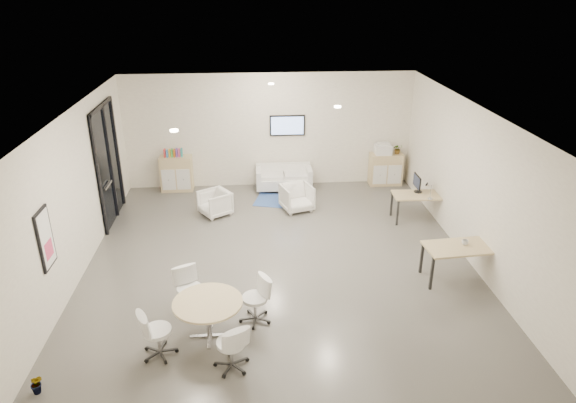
% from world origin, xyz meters
% --- Properties ---
extents(room_shell, '(9.60, 10.60, 4.80)m').
position_xyz_m(room_shell, '(0.00, 0.00, 1.60)').
color(room_shell, '#57544F').
rests_on(room_shell, ground).
extents(glass_door, '(0.09, 1.90, 2.85)m').
position_xyz_m(glass_door, '(-3.95, 2.51, 1.50)').
color(glass_door, black).
rests_on(glass_door, room_shell).
extents(artwork, '(0.05, 0.54, 1.04)m').
position_xyz_m(artwork, '(-3.97, -1.60, 1.55)').
color(artwork, black).
rests_on(artwork, room_shell).
extents(wall_tv, '(0.98, 0.06, 0.58)m').
position_xyz_m(wall_tv, '(0.50, 4.46, 1.75)').
color(wall_tv, black).
rests_on(wall_tv, room_shell).
extents(ceiling_spots, '(3.14, 4.14, 0.03)m').
position_xyz_m(ceiling_spots, '(-0.20, 0.83, 3.18)').
color(ceiling_spots, '#FFEAC6').
rests_on(ceiling_spots, room_shell).
extents(sideboard_left, '(0.88, 0.45, 0.99)m').
position_xyz_m(sideboard_left, '(-2.62, 4.25, 0.49)').
color(sideboard_left, tan).
rests_on(sideboard_left, room_shell).
extents(sideboard_right, '(0.92, 0.45, 0.92)m').
position_xyz_m(sideboard_right, '(3.33, 4.25, 0.46)').
color(sideboard_right, tan).
rests_on(sideboard_right, room_shell).
extents(books, '(0.50, 0.14, 0.22)m').
position_xyz_m(books, '(-2.67, 4.25, 1.10)').
color(books, red).
rests_on(books, sideboard_left).
extents(printer, '(0.46, 0.38, 0.32)m').
position_xyz_m(printer, '(3.21, 4.25, 1.07)').
color(printer, white).
rests_on(printer, sideboard_right).
extents(loveseat, '(1.55, 0.79, 0.58)m').
position_xyz_m(loveseat, '(0.37, 4.11, 0.32)').
color(loveseat, beige).
rests_on(loveseat, room_shell).
extents(blue_rug, '(1.59, 1.26, 0.01)m').
position_xyz_m(blue_rug, '(0.26, 3.23, 0.01)').
color(blue_rug, '#314897').
rests_on(blue_rug, room_shell).
extents(armchair_left, '(0.90, 0.92, 0.70)m').
position_xyz_m(armchair_left, '(-1.48, 2.50, 0.35)').
color(armchair_left, beige).
rests_on(armchair_left, room_shell).
extents(armchair_right, '(0.90, 0.87, 0.75)m').
position_xyz_m(armchair_right, '(0.61, 2.64, 0.37)').
color(armchair_right, beige).
rests_on(armchair_right, room_shell).
extents(desk_rear, '(1.32, 0.70, 0.67)m').
position_xyz_m(desk_rear, '(3.54, 1.83, 0.60)').
color(desk_rear, tan).
rests_on(desk_rear, room_shell).
extents(desk_front, '(1.48, 0.83, 0.74)m').
position_xyz_m(desk_front, '(3.50, -0.94, 0.67)').
color(desk_front, tan).
rests_on(desk_front, room_shell).
extents(monitor, '(0.20, 0.50, 0.44)m').
position_xyz_m(monitor, '(3.50, 1.98, 0.91)').
color(monitor, black).
rests_on(monitor, desk_rear).
extents(round_table, '(1.14, 1.14, 0.70)m').
position_xyz_m(round_table, '(-1.31, -2.37, 0.61)').
color(round_table, tan).
rests_on(round_table, room_shell).
extents(meeting_chairs, '(2.31, 2.31, 0.82)m').
position_xyz_m(meeting_chairs, '(-1.31, -2.37, 0.41)').
color(meeting_chairs, white).
rests_on(meeting_chairs, room_shell).
extents(plant_cabinet, '(0.29, 0.31, 0.22)m').
position_xyz_m(plant_cabinet, '(3.63, 4.24, 1.04)').
color(plant_cabinet, '#3F7F3F').
rests_on(plant_cabinet, sideboard_right).
extents(plant_floor, '(0.23, 0.36, 0.15)m').
position_xyz_m(plant_floor, '(-3.70, -3.46, 0.08)').
color(plant_floor, '#3F7F3F').
rests_on(plant_floor, room_shell).
extents(cup, '(0.14, 0.12, 0.13)m').
position_xyz_m(cup, '(3.57, -0.89, 0.81)').
color(cup, white).
rests_on(cup, desk_front).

